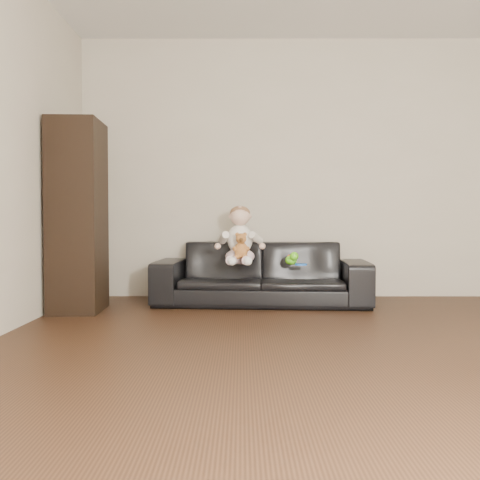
{
  "coord_description": "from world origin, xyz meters",
  "views": [
    {
      "loc": [
        -0.89,
        -2.68,
        0.76
      ],
      "look_at": [
        -0.9,
        2.16,
        0.59
      ],
      "focal_mm": 40.0,
      "sensor_mm": 36.0,
      "label": 1
    }
  ],
  "objects_px": {
    "sofa": "(261,273)",
    "toy_green": "(291,260)",
    "cabinet": "(78,216)",
    "toy_rattle": "(290,260)",
    "baby": "(240,239)",
    "toy_blue_disc": "(301,264)",
    "teddy_bear": "(241,246)"
  },
  "relations": [
    {
      "from": "cabinet",
      "to": "toy_rattle",
      "type": "distance_m",
      "value": 1.88
    },
    {
      "from": "sofa",
      "to": "toy_green",
      "type": "distance_m",
      "value": 0.34
    },
    {
      "from": "sofa",
      "to": "toy_blue_disc",
      "type": "xyz_separation_m",
      "value": [
        0.34,
        -0.21,
        0.1
      ]
    },
    {
      "from": "baby",
      "to": "teddy_bear",
      "type": "xyz_separation_m",
      "value": [
        0.01,
        -0.16,
        -0.06
      ]
    },
    {
      "from": "cabinet",
      "to": "teddy_bear",
      "type": "bearing_deg",
      "value": 3.14
    },
    {
      "from": "teddy_bear",
      "to": "toy_green",
      "type": "xyz_separation_m",
      "value": [
        0.45,
        0.1,
        -0.13
      ]
    },
    {
      "from": "toy_green",
      "to": "teddy_bear",
      "type": "bearing_deg",
      "value": -167.88
    },
    {
      "from": "cabinet",
      "to": "toy_green",
      "type": "distance_m",
      "value": 1.88
    },
    {
      "from": "toy_green",
      "to": "toy_rattle",
      "type": "height_order",
      "value": "toy_green"
    },
    {
      "from": "sofa",
      "to": "toy_rattle",
      "type": "relative_size",
      "value": 25.22
    },
    {
      "from": "baby",
      "to": "toy_blue_disc",
      "type": "relative_size",
      "value": 4.95
    },
    {
      "from": "sofa",
      "to": "toy_green",
      "type": "relative_size",
      "value": 15.73
    },
    {
      "from": "toy_green",
      "to": "toy_rattle",
      "type": "xyz_separation_m",
      "value": [
        -0.01,
        0.02,
        -0.0
      ]
    },
    {
      "from": "toy_rattle",
      "to": "cabinet",
      "type": "bearing_deg",
      "value": -172.17
    },
    {
      "from": "cabinet",
      "to": "toy_green",
      "type": "relative_size",
      "value": 12.99
    },
    {
      "from": "baby",
      "to": "toy_blue_disc",
      "type": "height_order",
      "value": "baby"
    },
    {
      "from": "cabinet",
      "to": "baby",
      "type": "relative_size",
      "value": 3.04
    },
    {
      "from": "toy_rattle",
      "to": "toy_blue_disc",
      "type": "xyz_separation_m",
      "value": [
        0.09,
        -0.06,
        -0.03
      ]
    },
    {
      "from": "sofa",
      "to": "toy_green",
      "type": "height_order",
      "value": "sofa"
    },
    {
      "from": "cabinet",
      "to": "toy_blue_disc",
      "type": "xyz_separation_m",
      "value": [
        1.91,
        0.19,
        -0.42
      ]
    },
    {
      "from": "cabinet",
      "to": "toy_blue_disc",
      "type": "relative_size",
      "value": 15.08
    },
    {
      "from": "sofa",
      "to": "toy_rattle",
      "type": "bearing_deg",
      "value": -28.14
    },
    {
      "from": "toy_green",
      "to": "toy_rattle",
      "type": "bearing_deg",
      "value": 120.13
    },
    {
      "from": "toy_rattle",
      "to": "toy_blue_disc",
      "type": "distance_m",
      "value": 0.11
    },
    {
      "from": "sofa",
      "to": "toy_green",
      "type": "bearing_deg",
      "value": -30.12
    },
    {
      "from": "toy_green",
      "to": "toy_rattle",
      "type": "distance_m",
      "value": 0.02
    },
    {
      "from": "sofa",
      "to": "teddy_bear",
      "type": "xyz_separation_m",
      "value": [
        -0.19,
        -0.27,
        0.27
      ]
    },
    {
      "from": "baby",
      "to": "teddy_bear",
      "type": "bearing_deg",
      "value": -78.82
    },
    {
      "from": "baby",
      "to": "toy_green",
      "type": "distance_m",
      "value": 0.5
    },
    {
      "from": "cabinet",
      "to": "baby",
      "type": "distance_m",
      "value": 1.42
    },
    {
      "from": "sofa",
      "to": "teddy_bear",
      "type": "distance_m",
      "value": 0.42
    },
    {
      "from": "toy_green",
      "to": "baby",
      "type": "bearing_deg",
      "value": 171.89
    }
  ]
}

